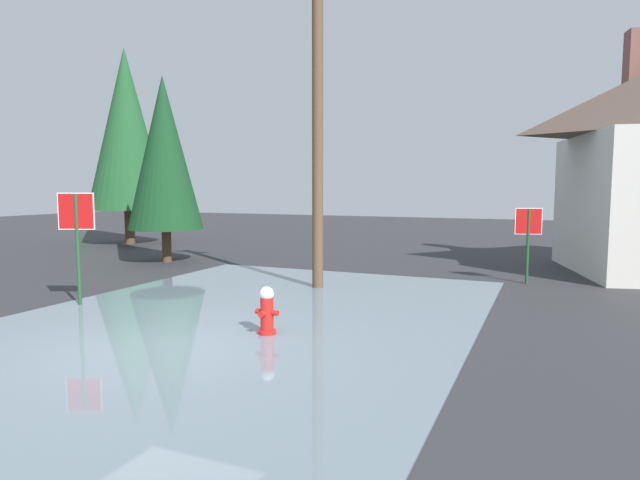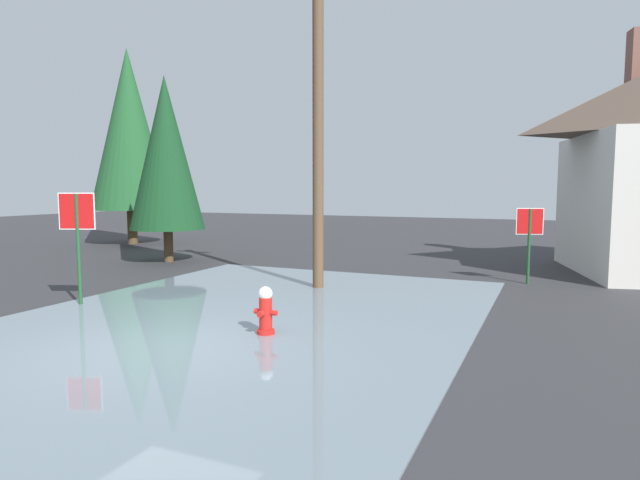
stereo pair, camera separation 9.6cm
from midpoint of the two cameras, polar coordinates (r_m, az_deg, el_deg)
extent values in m
cube|color=#2D2D30|center=(9.18, -16.79, -11.45)|extent=(80.00, 80.00, 0.10)
cube|color=slate|center=(10.83, -8.10, -8.29)|extent=(8.88, 12.45, 0.03)
cube|color=silver|center=(8.63, -23.84, -12.43)|extent=(4.39, 0.71, 0.01)
cylinder|color=#1E4C28|center=(12.89, -24.11, -0.99)|extent=(0.08, 0.08, 2.47)
cube|color=white|center=(12.82, -24.26, 2.82)|extent=(0.75, 0.32, 0.81)
cube|color=red|center=(12.82, -24.26, 2.82)|extent=(0.72, 0.31, 0.76)
cylinder|color=red|center=(9.65, -5.50, -9.77)|extent=(0.31, 0.31, 0.10)
cylinder|color=red|center=(9.56, -5.51, -7.80)|extent=(0.23, 0.23, 0.58)
sphere|color=white|center=(9.49, -5.53, -5.70)|extent=(0.25, 0.25, 0.25)
cylinder|color=red|center=(9.64, -6.40, -7.53)|extent=(0.10, 0.09, 0.09)
cylinder|color=red|center=(9.48, -4.62, -7.74)|extent=(0.10, 0.09, 0.09)
cylinder|color=red|center=(9.41, -6.02, -7.84)|extent=(0.11, 0.10, 0.11)
cylinder|color=brown|center=(13.82, -0.01, 12.65)|extent=(0.28, 0.28, 8.60)
cylinder|color=#1E4C28|center=(15.54, 21.50, -0.65)|extent=(0.08, 0.08, 2.04)
cube|color=white|center=(15.49, 21.59, 1.86)|extent=(0.69, 0.24, 0.72)
cube|color=red|center=(15.49, 21.59, 1.86)|extent=(0.65, 0.24, 0.67)
cube|color=brown|center=(20.07, 30.90, 15.27)|extent=(0.72, 0.72, 2.46)
cylinder|color=#4C3823|center=(26.35, -19.23, 1.35)|extent=(0.44, 0.44, 1.60)
cone|color=#1E5128|center=(26.42, -19.55, 11.01)|extent=(3.56, 3.56, 7.29)
cylinder|color=#4C3823|center=(19.57, -15.68, -0.56)|extent=(0.32, 0.32, 1.16)
cone|color=#143D1E|center=(19.50, -15.94, 8.89)|extent=(2.57, 2.57, 5.28)
camera|label=1|loc=(0.05, -89.78, 0.02)|focal=30.08mm
camera|label=2|loc=(0.05, 90.22, -0.02)|focal=30.08mm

